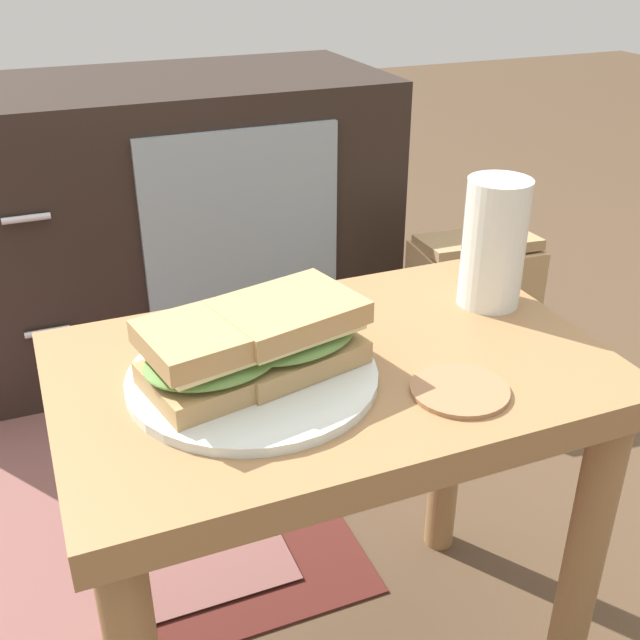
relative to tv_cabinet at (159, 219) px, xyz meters
The scene contains 8 objects.
side_table 0.95m from the tv_cabinet, 90.21° to the right, with size 0.56×0.36×0.46m.
tv_cabinet is the anchor object (origin of this frame).
plate 0.97m from the tv_cabinet, 95.40° to the right, with size 0.24×0.24×0.01m, color silver.
sandwich_front 1.00m from the tv_cabinet, 97.69° to the right, with size 0.15×0.13×0.07m.
sandwich_back 0.97m from the tv_cabinet, 93.05° to the right, with size 0.16×0.14×0.07m.
beer_glass 0.95m from the tv_cabinet, 76.21° to the right, with size 0.07×0.07×0.15m.
coaster 1.07m from the tv_cabinet, 85.28° to the right, with size 0.10×0.10×0.01m, color #996B47.
paper_bag 0.68m from the tv_cabinet, 37.26° to the right, with size 0.25×0.17×0.32m.
Camera 1 is at (-0.27, -0.62, 0.86)m, focal length 43.23 mm.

